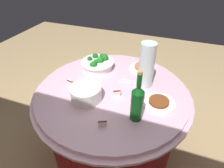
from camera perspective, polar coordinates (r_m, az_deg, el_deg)
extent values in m
plane|color=tan|center=(1.93, 0.00, -19.30)|extent=(6.00, 6.00, 0.00)
cylinder|color=maroon|center=(1.66, 0.00, -12.51)|extent=(1.01, 1.01, 0.69)
cylinder|color=#E0B2C6|center=(1.42, 0.00, -2.95)|extent=(1.16, 1.16, 0.02)
cylinder|color=#E0B2C6|center=(1.40, 0.00, -2.15)|extent=(1.10, 1.10, 0.03)
cylinder|color=white|center=(1.64, -4.40, 5.65)|extent=(0.26, 0.26, 0.05)
cylinder|color=white|center=(1.62, -4.45, 6.59)|extent=(0.28, 0.28, 0.01)
sphere|color=#19701E|center=(1.56, -5.92, 5.75)|extent=(0.04, 0.04, 0.04)
sphere|color=#196C1E|center=(1.56, -5.50, 5.95)|extent=(0.05, 0.05, 0.05)
sphere|color=#197C1E|center=(1.60, -3.59, 7.18)|extent=(0.05, 0.05, 0.05)
sphere|color=#19531E|center=(1.65, -6.68, 7.51)|extent=(0.04, 0.04, 0.04)
sphere|color=#19651E|center=(1.68, -5.04, 8.39)|extent=(0.05, 0.05, 0.05)
sphere|color=#19811E|center=(1.61, -3.55, 6.99)|extent=(0.05, 0.05, 0.05)
sphere|color=#196D1E|center=(1.64, -2.28, 7.95)|extent=(0.07, 0.07, 0.07)
sphere|color=#195F1E|center=(1.69, -3.03, 8.40)|extent=(0.04, 0.04, 0.04)
sphere|color=#19811E|center=(1.60, -4.79, 6.73)|extent=(0.04, 0.04, 0.04)
cylinder|color=white|center=(1.32, -7.67, -4.28)|extent=(0.21, 0.21, 0.01)
cylinder|color=white|center=(1.31, -7.70, -3.95)|extent=(0.21, 0.21, 0.01)
cylinder|color=white|center=(1.30, -7.74, -3.61)|extent=(0.21, 0.21, 0.01)
cylinder|color=white|center=(1.30, -7.77, -3.27)|extent=(0.21, 0.21, 0.01)
cylinder|color=white|center=(1.29, -7.81, -2.93)|extent=(0.21, 0.21, 0.01)
cylinder|color=white|center=(1.29, -7.84, -2.58)|extent=(0.21, 0.21, 0.01)
cylinder|color=white|center=(1.28, -7.88, -2.23)|extent=(0.21, 0.21, 0.01)
cylinder|color=white|center=(1.27, -7.91, -1.88)|extent=(0.21, 0.21, 0.01)
cylinder|color=white|center=(1.27, -7.95, -1.52)|extent=(0.21, 0.21, 0.01)
cylinder|color=white|center=(1.26, -7.99, -1.16)|extent=(0.21, 0.21, 0.01)
cylinder|color=#0F4A17|center=(1.12, 7.45, -6.49)|extent=(0.07, 0.07, 0.20)
cone|color=#0F4A17|center=(1.04, 7.95, -1.61)|extent=(0.07, 0.07, 0.04)
cylinder|color=#0F4A17|center=(1.01, 8.23, 1.10)|extent=(0.03, 0.03, 0.08)
cylinder|color=#B2844C|center=(0.98, 8.47, 3.40)|extent=(0.03, 0.03, 0.02)
cylinder|color=silver|center=(1.36, 10.33, 5.45)|extent=(0.11, 0.11, 0.34)
sphere|color=#E5B26B|center=(1.43, 8.96, 1.14)|extent=(0.06, 0.06, 0.06)
sphere|color=#E5B26B|center=(1.42, 10.03, 0.49)|extent=(0.06, 0.06, 0.06)
sphere|color=#E5B26B|center=(1.45, 10.34, 1.27)|extent=(0.06, 0.06, 0.06)
sphere|color=#72C64C|center=(1.39, 9.20, 2.64)|extent=(0.06, 0.06, 0.06)
sphere|color=#72C64C|center=(1.39, 10.67, 2.40)|extent=(0.06, 0.06, 0.06)
sphere|color=#72C64C|center=(1.42, 10.11, 3.19)|extent=(0.06, 0.06, 0.06)
sphere|color=red|center=(1.36, 9.74, 4.27)|extent=(0.06, 0.06, 0.06)
sphere|color=red|center=(1.37, 11.09, 4.50)|extent=(0.06, 0.06, 0.06)
sphere|color=red|center=(1.39, 9.84, 5.04)|extent=(0.06, 0.06, 0.06)
sphere|color=#E5B26B|center=(1.33, 10.48, 6.09)|extent=(0.06, 0.06, 0.06)
sphere|color=#E5B26B|center=(1.36, 11.22, 6.68)|extent=(0.06, 0.06, 0.06)
sphere|color=#E5B26B|center=(1.36, 9.68, 6.81)|extent=(0.06, 0.06, 0.06)
sphere|color=#72C64C|center=(1.31, 11.25, 8.14)|extent=(0.06, 0.06, 0.06)
sphere|color=#72C64C|center=(1.34, 11.08, 8.87)|extent=(0.06, 0.06, 0.06)
sphere|color=#72C64C|center=(1.32, 9.80, 8.58)|extent=(0.06, 0.06, 0.06)
cylinder|color=silver|center=(1.49, 5.41, 1.12)|extent=(0.16, 0.03, 0.01)
cylinder|color=silver|center=(1.46, 5.23, 0.33)|extent=(0.16, 0.03, 0.01)
sphere|color=silver|center=(1.48, 2.25, 1.09)|extent=(0.01, 0.01, 0.01)
cylinder|color=white|center=(1.65, 9.11, 4.69)|extent=(0.22, 0.22, 0.01)
cylinder|color=#B77038|center=(1.64, 9.16, 5.17)|extent=(0.14, 0.14, 0.02)
cylinder|color=white|center=(1.30, 13.83, -5.57)|extent=(0.22, 0.22, 0.01)
cylinder|color=brown|center=(1.30, 13.92, -5.06)|extent=(0.13, 0.13, 0.02)
cube|color=white|center=(1.11, -2.88, -11.73)|extent=(0.05, 0.03, 0.05)
cube|color=maroon|center=(1.10, -2.90, -11.11)|extent=(0.05, 0.03, 0.01)
cube|color=white|center=(1.44, -12.49, 0.33)|extent=(0.05, 0.02, 0.05)
cube|color=maroon|center=(1.43, -12.58, 0.90)|extent=(0.05, 0.02, 0.01)
cube|color=white|center=(1.32, 1.47, -2.63)|extent=(0.05, 0.03, 0.05)
cube|color=maroon|center=(1.31, 1.48, -2.02)|extent=(0.05, 0.03, 0.01)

